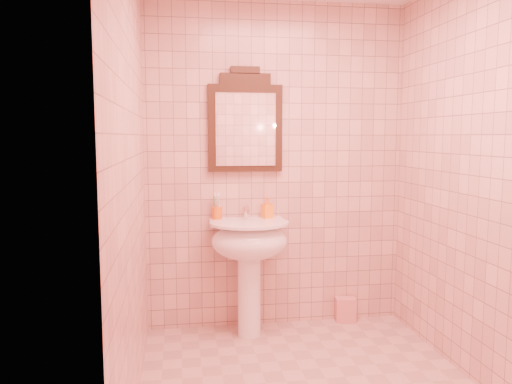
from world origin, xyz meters
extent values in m
cube|color=#DFAB9B|center=(0.00, 1.10, 1.25)|extent=(2.00, 0.02, 2.50)
cylinder|color=white|center=(-0.25, 0.88, 0.35)|extent=(0.17, 0.17, 0.70)
ellipsoid|color=white|center=(-0.25, 0.86, 0.72)|extent=(0.56, 0.46, 0.28)
cube|color=white|center=(-0.25, 1.03, 0.83)|extent=(0.56, 0.15, 0.05)
cylinder|color=white|center=(-0.25, 0.86, 0.85)|extent=(0.58, 0.58, 0.02)
cylinder|color=white|center=(-0.25, 1.03, 0.91)|extent=(0.04, 0.04, 0.09)
cylinder|color=white|center=(-0.25, 0.97, 0.94)|extent=(0.02, 0.10, 0.02)
cylinder|color=white|center=(-0.25, 0.92, 0.93)|extent=(0.02, 0.02, 0.04)
cube|color=white|center=(-0.25, 1.04, 0.96)|extent=(0.01, 0.07, 0.01)
cube|color=black|center=(-0.25, 1.08, 1.55)|extent=(0.56, 0.05, 0.65)
cube|color=black|center=(-0.25, 1.08, 1.91)|extent=(0.38, 0.05, 0.08)
cube|color=black|center=(-0.25, 1.08, 1.98)|extent=(0.22, 0.05, 0.05)
cube|color=white|center=(-0.25, 1.05, 1.54)|extent=(0.45, 0.01, 0.54)
cylinder|color=orange|center=(-0.47, 1.03, 0.91)|extent=(0.08, 0.08, 0.09)
cylinder|color=silver|center=(-0.45, 1.03, 0.95)|extent=(0.01, 0.01, 0.17)
cylinder|color=#338CD8|center=(-0.46, 1.05, 0.95)|extent=(0.01, 0.01, 0.17)
cylinder|color=#E5334C|center=(-0.48, 1.04, 0.95)|extent=(0.01, 0.01, 0.17)
cylinder|color=#3FBF59|center=(-0.48, 1.02, 0.95)|extent=(0.01, 0.01, 0.17)
cylinder|color=#D8CC4C|center=(-0.46, 1.02, 0.95)|extent=(0.01, 0.01, 0.17)
imported|color=orange|center=(-0.09, 1.02, 0.94)|extent=(0.09, 0.09, 0.16)
cube|color=#D37C83|center=(0.56, 1.04, 0.10)|extent=(0.17, 0.12, 0.19)
camera|label=1|loc=(-0.75, -2.69, 1.48)|focal=35.00mm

